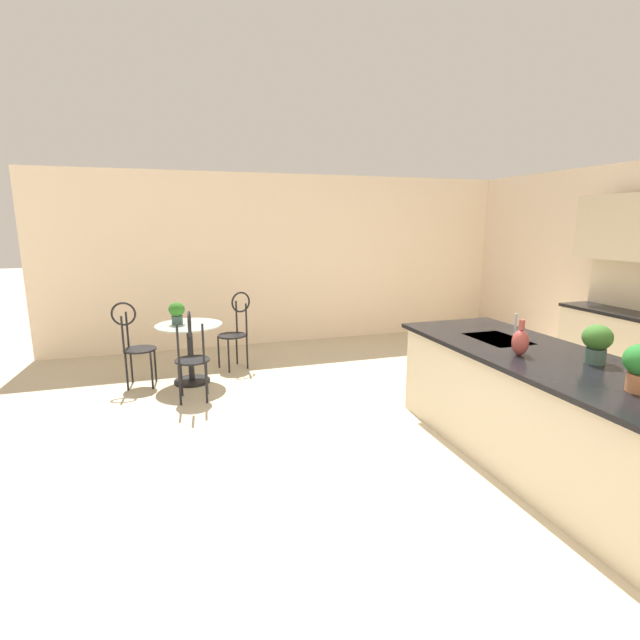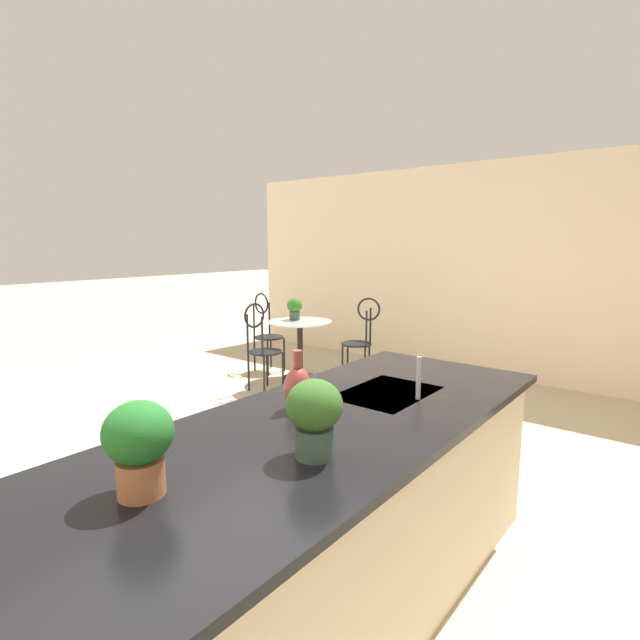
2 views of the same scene
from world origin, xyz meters
name	(u,v)px [view 1 (image 1 of 2)]	position (x,y,z in m)	size (l,w,h in m)	color
ground_plane	(424,459)	(0.00, 0.00, 0.00)	(40.00, 40.00, 0.00)	beige
wall_left_window	(295,260)	(-4.26, 0.00, 1.35)	(0.12, 7.80, 2.70)	beige
kitchen_island	(538,408)	(0.30, 0.85, 0.46)	(2.80, 1.06, 0.92)	beige
bistro_table	(190,348)	(-2.58, -1.78, 0.45)	(0.80, 0.80, 0.74)	black
chair_near_window	(134,341)	(-2.64, -2.42, 0.57)	(0.42, 0.50, 1.04)	black
chair_by_island	(192,352)	(-1.92, -1.79, 0.57)	(0.50, 0.41, 1.04)	black
chair_toward_desk	(236,327)	(-3.02, -1.16, 0.57)	(0.49, 0.52, 1.04)	black
sink_faucet	(515,326)	(-0.25, 1.03, 1.03)	(0.02, 0.02, 0.22)	#B2B5BA
potted_plant_on_table	(177,312)	(-2.64, -1.91, 0.89)	(0.19, 0.19, 0.27)	#385147
potted_plant_counter_near	(597,341)	(0.60, 1.05, 1.09)	(0.21, 0.21, 0.30)	#385147
vase_on_counter	(520,342)	(0.25, 0.66, 1.03)	(0.13, 0.13, 0.29)	#993D38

